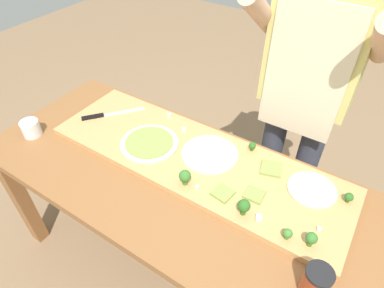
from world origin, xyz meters
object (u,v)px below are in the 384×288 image
Objects in this scene: broccoli_floret_front_right at (288,234)px; cheese_crumble_d at (197,187)px; flour_cup at (31,129)px; cook_center at (308,84)px; pizza_slice_far_right at (254,194)px; broccoli_floret_front_left at (244,206)px; pizza_whole_pesto_green at (149,143)px; broccoli_floret_front_mid at (349,197)px; pizza_whole_white_garlic at (312,189)px; broccoli_floret_back_right at (185,176)px; cheese_crumble_c at (169,115)px; pizza_slice_far_left at (223,192)px; prep_table at (186,195)px; cheese_crumble_a at (259,218)px; chefs_knife at (105,115)px; pizza_slice_center at (271,169)px; cheese_crumble_e at (184,130)px; pizza_whole_cheese_artichoke at (210,154)px; broccoli_floret_back_left at (311,239)px; sauce_jar at (315,282)px; cheese_crumble_b at (319,229)px; broccoli_floret_center_left at (252,146)px.

broccoli_floret_front_right is 3.48× the size of cheese_crumble_d.
cook_center is (1.06, 0.77, 0.21)m from flour_cup.
flour_cup is at bearing -168.66° from pizza_slice_far_right.
pizza_slice_far_right is at bearing 89.95° from broccoli_floret_front_left.
broccoli_floret_front_mid reaches higher than pizza_whole_pesto_green.
broccoli_floret_back_right is (-0.44, -0.24, 0.04)m from pizza_whole_white_garlic.
flour_cup reaches higher than cheese_crumble_c.
pizza_slice_far_left is 5.71× the size of cheese_crumble_d.
broccoli_floret_back_right is 0.04× the size of cook_center.
cheese_crumble_a is (0.34, -0.04, 0.13)m from prep_table.
cook_center reaches higher than pizza_slice_far_left.
cook_center is at bearing 30.10° from chefs_knife.
pizza_whole_pesto_green is 3.75× the size of pizza_slice_far_right.
cheese_crumble_e is at bearing 178.62° from pizza_slice_center.
pizza_slice_far_right is at bearing 11.34° from flour_cup.
pizza_whole_cheese_artichoke is at bearing 106.38° from cheese_crumble_d.
cheese_crumble_a is at bearing -83.00° from cook_center.
pizza_whole_white_garlic reaches higher than prep_table.
flour_cup is (-1.39, -0.38, -0.02)m from broccoli_floret_front_mid.
cheese_crumble_a reaches higher than cheese_crumble_d.
broccoli_floret_back_left reaches higher than flour_cup.
broccoli_floret_back_left is at bearing -103.70° from broccoli_floret_front_mid.
broccoli_floret_back_right is 0.44m from broccoli_floret_front_right.
cook_center is (-0.02, 0.55, 0.21)m from pizza_slice_far_right.
pizza_whole_white_garlic reaches higher than pizza_slice_center.
sauce_jar reaches higher than broccoli_floret_back_right.
cheese_crumble_b is at bearing 20.24° from cheese_crumble_a.
pizza_slice_far_left is 0.37m from cheese_crumble_b.
cook_center reaches higher than broccoli_floret_front_right.
sauce_jar is at bearing -28.02° from cheese_crumble_c.
broccoli_floret_back_right is (-0.51, -0.00, 0.01)m from broccoli_floret_back_left.
pizza_slice_far_left is 0.12m from broccoli_floret_front_left.
cheese_crumble_e is (-0.45, 0.01, 0.00)m from pizza_slice_center.
broccoli_floret_front_right reaches higher than pizza_whole_white_garlic.
broccoli_floret_front_mid is at bearing -0.87° from cheese_crumble_e.
broccoli_floret_back_left is at bearing -67.60° from cook_center.
cheese_crumble_b is at bearing -105.57° from broccoli_floret_front_mid.
sauce_jar reaches higher than pizza_slice_far_left.
cook_center reaches higher than sauce_jar.
broccoli_floret_center_left is at bearing 130.28° from broccoli_floret_front_right.
broccoli_floret_back_left reaches higher than prep_table.
broccoli_floret_front_mid is (0.60, 0.23, 0.15)m from prep_table.
pizza_slice_center is (0.26, 0.06, -0.00)m from pizza_whole_cheese_artichoke.
pizza_whole_white_garlic is 0.77m from cheese_crumble_c.
broccoli_floret_front_mid is 0.58m from cheese_crumble_d.
broccoli_floret_front_right is 2.39× the size of cheese_crumble_e.
broccoli_floret_center_left is 0.34m from cheese_crumble_e.
broccoli_floret_front_left is at bearing -37.85° from pizza_whole_cheese_artichoke.
cheese_crumble_e is at bearing 32.28° from flour_cup.
pizza_whole_cheese_artichoke reaches higher than prep_table.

